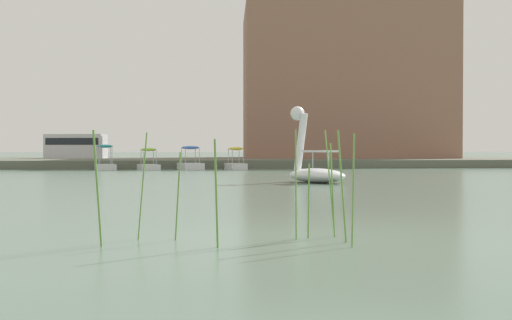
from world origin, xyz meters
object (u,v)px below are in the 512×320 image
object	(u,v)px
swan_boat	(314,166)
parked_van	(76,145)
pedal_boat_blue	(190,163)
pedal_boat_teal	(105,163)
pedal_boat_yellow	(236,162)
pedal_boat_lime	(149,163)

from	to	relation	value
swan_boat	parked_van	world-z (taller)	swan_boat
pedal_boat_blue	pedal_boat_teal	distance (m)	5.33
pedal_boat_yellow	pedal_boat_lime	world-z (taller)	pedal_boat_yellow
swan_boat	pedal_boat_teal	xyz separation A→B (m)	(-9.98, 16.22, -0.21)
pedal_boat_blue	pedal_boat_teal	size ratio (longest dim) A/B	1.16
pedal_boat_yellow	parked_van	xyz separation A→B (m)	(-12.14, 12.22, 1.17)
pedal_boat_teal	swan_boat	bearing A→B (deg)	-58.41
pedal_boat_teal	pedal_boat_lime	bearing A→B (deg)	-9.29
pedal_boat_yellow	pedal_boat_lime	size ratio (longest dim) A/B	0.98
pedal_boat_yellow	pedal_boat_teal	world-z (taller)	pedal_boat_teal
swan_boat	pedal_boat_lime	distance (m)	17.37
pedal_boat_lime	parked_van	world-z (taller)	parked_van
pedal_boat_yellow	parked_van	size ratio (longest dim) A/B	0.41
swan_boat	pedal_boat_lime	world-z (taller)	swan_boat
pedal_boat_teal	parked_van	distance (m)	12.74
swan_boat	pedal_boat_lime	bearing A→B (deg)	114.71
pedal_boat_blue	pedal_boat_yellow	bearing A→B (deg)	1.96
pedal_boat_teal	parked_van	size ratio (longest dim) A/B	0.42
pedal_boat_yellow	pedal_boat_lime	distance (m)	5.50
pedal_boat_lime	pedal_boat_teal	size ratio (longest dim) A/B	1.00
pedal_boat_lime	parked_van	distance (m)	14.21
pedal_boat_yellow	swan_boat	bearing A→B (deg)	-83.73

